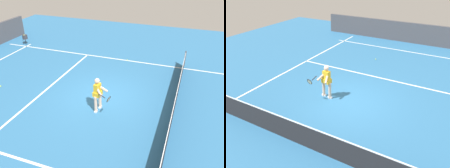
{
  "view_description": "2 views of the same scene",
  "coord_description": "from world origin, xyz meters",
  "views": [
    {
      "loc": [
        8.81,
        3.64,
        6.02
      ],
      "look_at": [
        0.24,
        0.56,
        0.93
      ],
      "focal_mm": 37.68,
      "sensor_mm": 36.0,
      "label": 1
    },
    {
      "loc": [
        -4.05,
        8.06,
        5.49
      ],
      "look_at": [
        0.35,
        0.42,
        0.94
      ],
      "focal_mm": 37.7,
      "sensor_mm": 36.0,
      "label": 2
    }
  ],
  "objects": [
    {
      "name": "sideline_right_marking",
      "position": [
        4.56,
        0.0,
        0.0
      ],
      "size": [
        0.1,
        18.76,
        0.01
      ],
      "primitive_type": "cube",
      "color": "white",
      "rests_on": "ground"
    },
    {
      "name": "tennis_ball_mid",
      "position": [
        0.88,
        -5.31,
        0.03
      ],
      "size": [
        0.07,
        0.07,
        0.07
      ],
      "primitive_type": "sphere",
      "color": "#D1E533",
      "rests_on": "ground"
    },
    {
      "name": "court_net",
      "position": [
        0.0,
        3.36,
        0.46
      ],
      "size": [
        9.8,
        0.08,
        0.98
      ],
      "color": "#4C4C51",
      "rests_on": "ground"
    },
    {
      "name": "service_line_marking",
      "position": [
        0.0,
        -2.92,
        0.0
      ],
      "size": [
        9.12,
        0.1,
        0.01
      ],
      "primitive_type": "cube",
      "color": "white",
      "rests_on": "ground"
    },
    {
      "name": "ball_hopper",
      "position": [
        -4.99,
        -8.22,
        0.55
      ],
      "size": [
        0.36,
        0.36,
        0.74
      ],
      "color": "#333338",
      "rests_on": "ground"
    },
    {
      "name": "sideline_left_marking",
      "position": [
        -4.56,
        0.0,
        0.0
      ],
      "size": [
        0.1,
        18.76,
        0.01
      ],
      "primitive_type": "cube",
      "color": "white",
      "rests_on": "ground"
    },
    {
      "name": "tennis_player",
      "position": [
        1.07,
        0.24,
        0.85
      ],
      "size": [
        0.87,
        0.91,
        1.55
      ],
      "color": "beige",
      "rests_on": "ground"
    },
    {
      "name": "ground_plane",
      "position": [
        0.0,
        0.0,
        0.0
      ],
      "size": [
        26.98,
        26.98,
        0.0
      ],
      "primitive_type": "plane",
      "color": "teal"
    },
    {
      "name": "tennis_ball_near",
      "position": [
        -4.56,
        -0.12,
        0.03
      ],
      "size": [
        0.07,
        0.07,
        0.07
      ],
      "primitive_type": "sphere",
      "color": "#D1E533",
      "rests_on": "ground"
    }
  ]
}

